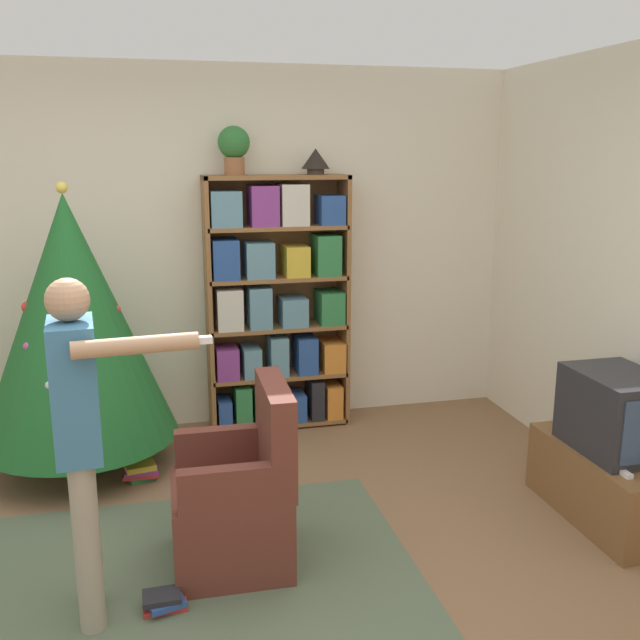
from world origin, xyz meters
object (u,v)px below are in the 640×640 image
(armchair, at_px, (239,502))
(table_lamp, at_px, (316,160))
(television, at_px, (617,412))
(christmas_tree, at_px, (73,320))
(potted_plant, at_px, (234,147))
(bookshelf, at_px, (277,304))
(standing_person, at_px, (80,426))

(armchair, distance_m, table_lamp, 2.54)
(television, xyz_separation_m, christmas_tree, (-2.90, 1.37, 0.36))
(christmas_tree, relative_size, potted_plant, 5.55)
(bookshelf, distance_m, potted_plant, 1.14)
(bookshelf, relative_size, standing_person, 1.22)
(armchair, height_order, table_lamp, table_lamp)
(standing_person, distance_m, potted_plant, 2.52)
(armchair, height_order, standing_person, standing_person)
(bookshelf, relative_size, table_lamp, 9.21)
(table_lamp, bearing_deg, potted_plant, 180.00)
(television, bearing_deg, table_lamp, 124.30)
(armchair, bearing_deg, table_lamp, 156.65)
(bookshelf, distance_m, standing_person, 2.37)
(potted_plant, bearing_deg, christmas_tree, -157.23)
(television, height_order, armchair, armchair)
(television, relative_size, standing_person, 0.37)
(table_lamp, bearing_deg, television, -55.70)
(table_lamp, bearing_deg, armchair, -114.58)
(bookshelf, xyz_separation_m, table_lamp, (0.29, 0.01, 1.02))
(bookshelf, height_order, table_lamp, table_lamp)
(armchair, xyz_separation_m, standing_person, (-0.68, -0.28, 0.57))
(standing_person, height_order, potted_plant, potted_plant)
(standing_person, bearing_deg, potted_plant, 151.05)
(standing_person, height_order, table_lamp, table_lamp)
(christmas_tree, height_order, armchair, christmas_tree)
(potted_plant, bearing_deg, bookshelf, -1.93)
(television, distance_m, armchair, 2.08)
(television, bearing_deg, armchair, 178.70)
(television, relative_size, christmas_tree, 0.31)
(bookshelf, xyz_separation_m, television, (1.54, -1.82, -0.30))
(armchair, bearing_deg, standing_person, -66.47)
(television, bearing_deg, bookshelf, 130.27)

